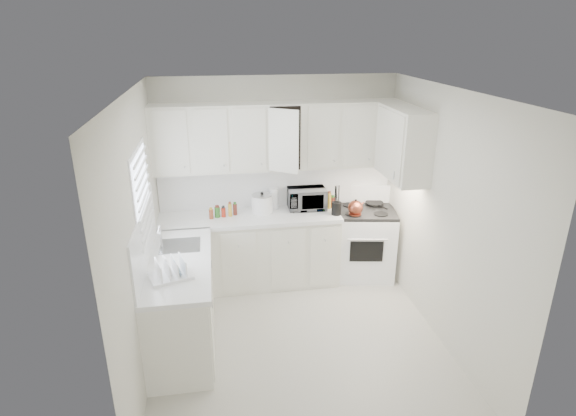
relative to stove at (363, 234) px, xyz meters
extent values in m
plane|color=#BCB9AC|center=(-1.10, -1.29, -0.59)|extent=(3.20, 3.20, 0.00)
plane|color=white|center=(-1.10, -1.29, 2.01)|extent=(3.20, 3.20, 0.00)
plane|color=beige|center=(-1.10, 0.31, 0.71)|extent=(3.00, 0.00, 3.00)
plane|color=beige|center=(-1.10, -2.89, 0.71)|extent=(3.00, 0.00, 3.00)
plane|color=beige|center=(-2.60, -1.29, 0.71)|extent=(0.00, 3.20, 3.20)
plane|color=beige|center=(0.40, -1.29, 0.71)|extent=(0.00, 3.20, 3.20)
cube|color=silver|center=(-1.49, 0.00, 0.33)|extent=(2.24, 0.64, 0.05)
cube|color=silver|center=(-2.29, -1.09, 0.33)|extent=(0.64, 1.62, 0.05)
cube|color=silver|center=(-1.10, 0.30, 0.63)|extent=(2.98, 0.02, 0.55)
cube|color=silver|center=(-2.59, -1.09, 0.63)|extent=(0.02, 1.60, 0.55)
imported|color=gray|center=(-0.74, 0.13, 0.52)|extent=(0.48, 0.27, 0.32)
cylinder|color=white|center=(-1.16, 0.19, 0.49)|extent=(0.12, 0.12, 0.27)
cylinder|color=brown|center=(-1.95, 0.13, 0.42)|extent=(0.06, 0.06, 0.13)
cylinder|color=#286120|center=(-1.87, 0.04, 0.42)|extent=(0.06, 0.06, 0.13)
cylinder|color=#AB2816|center=(-1.80, 0.13, 0.42)|extent=(0.06, 0.06, 0.13)
cylinder|color=gold|center=(-1.72, 0.04, 0.42)|extent=(0.06, 0.06, 0.13)
cylinder|color=#5E241B|center=(-1.65, 0.13, 0.42)|extent=(0.06, 0.06, 0.13)
cylinder|color=#AB2816|center=(-0.52, 0.17, 0.45)|extent=(0.06, 0.06, 0.19)
cylinder|color=gold|center=(-0.46, 0.11, 0.45)|extent=(0.06, 0.06, 0.19)
cylinder|color=#5E241B|center=(-0.41, 0.17, 0.45)|extent=(0.06, 0.06, 0.19)
camera|label=1|loc=(-1.87, -5.39, 2.52)|focal=29.27mm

